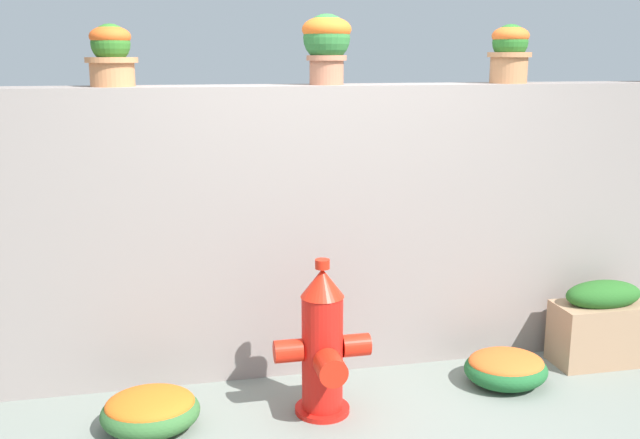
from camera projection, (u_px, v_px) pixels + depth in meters
stone_wall at (319, 229)px, 4.49m from camera, size 5.29×0.36×1.76m
potted_plant_1 at (111, 53)px, 4.00m from camera, size 0.29×0.29×0.34m
potted_plant_2 at (327, 41)px, 4.23m from camera, size 0.29×0.29×0.41m
potted_plant_3 at (510, 51)px, 4.47m from camera, size 0.27×0.27×0.36m
fire_hydrant at (323, 346)px, 3.91m from camera, size 0.53×0.43×0.88m
flower_bush_left at (150, 410)px, 3.80m from camera, size 0.52×0.47×0.22m
flower_bush_right at (506, 367)px, 4.33m from camera, size 0.50×0.45×0.21m
planter_box at (601, 324)px, 4.60m from camera, size 0.59×0.30×0.55m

